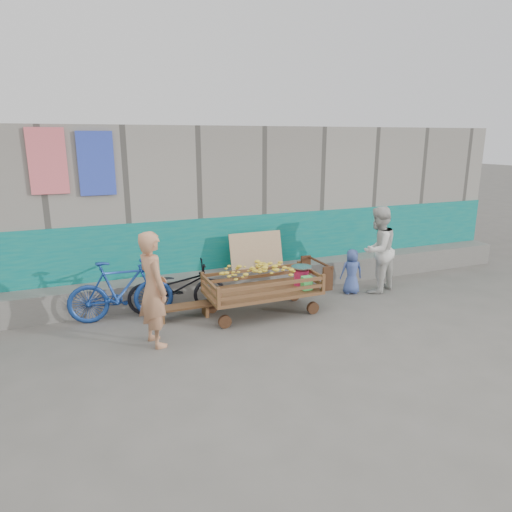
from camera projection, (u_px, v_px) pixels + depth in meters
name	position (u px, v px, depth m)	size (l,w,h in m)	color
ground	(297.00, 344.00, 6.36)	(80.00, 80.00, 0.00)	#5A5852
building_wall	(210.00, 203.00, 9.62)	(12.00, 3.50, 3.00)	gray
banana_cart	(260.00, 280.00, 7.33)	(1.99, 0.91, 0.85)	brown
bench	(184.00, 309.00, 7.23)	(0.89, 0.27, 0.22)	brown
vendor_man	(153.00, 289.00, 6.19)	(0.59, 0.38, 1.61)	tan
woman	(378.00, 250.00, 8.37)	(0.78, 0.61, 1.60)	silver
child	(352.00, 271.00, 8.36)	(0.41, 0.27, 0.83)	#4158A0
bicycle_dark	(177.00, 288.00, 7.45)	(0.56, 1.60, 0.84)	black
bicycle_blue	(121.00, 291.00, 7.11)	(0.46, 1.61, 0.97)	navy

